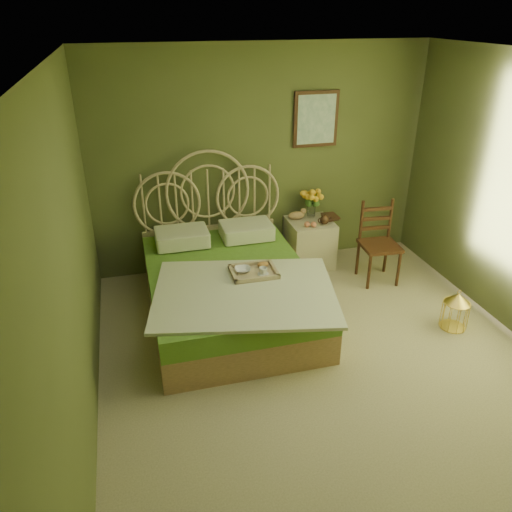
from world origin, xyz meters
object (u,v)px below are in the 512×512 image
object	(u,v)px
chair	(377,237)
birdcage	(455,311)
bed	(228,286)
nightstand	(310,237)

from	to	relation	value
chair	birdcage	bearing A→B (deg)	-71.63
bed	chair	size ratio (longest dim) A/B	2.53
nightstand	bed	bearing A→B (deg)	-145.25
nightstand	chair	world-z (taller)	nightstand
birdcage	chair	bearing A→B (deg)	104.15
bed	nightstand	bearing A→B (deg)	34.75
bed	birdcage	xyz separation A→B (m)	(2.14, -0.86, -0.13)
nightstand	birdcage	distance (m)	1.95
bed	nightstand	size ratio (longest dim) A/B	2.36
nightstand	chair	bearing A→B (deg)	-40.22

